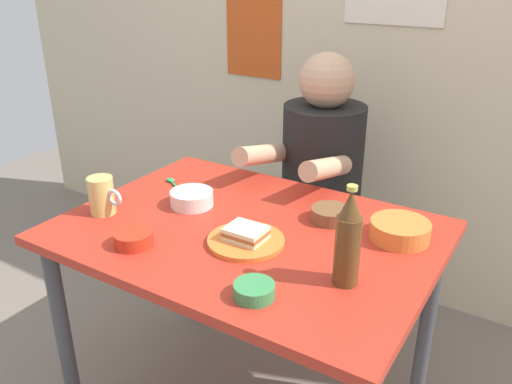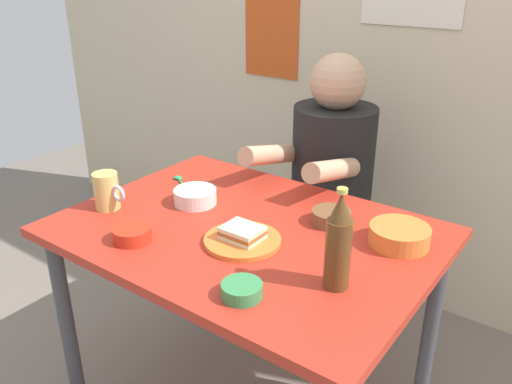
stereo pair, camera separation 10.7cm
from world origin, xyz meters
name	(u,v)px [view 1 (the left image)]	position (x,y,z in m)	size (l,w,h in m)	color
wall_back	(384,7)	(0.00, 1.05, 1.30)	(4.40, 0.09, 2.60)	beige
dining_table	(247,255)	(0.00, 0.00, 0.65)	(1.10, 0.80, 0.74)	#B72D1E
stool	(318,248)	(-0.05, 0.63, 0.35)	(0.34, 0.34, 0.45)	#4C4C51
person_seated	(321,157)	(-0.05, 0.62, 0.77)	(0.33, 0.56, 0.72)	black
plate_orange	(246,241)	(0.05, -0.08, 0.75)	(0.22, 0.22, 0.01)	orange
sandwich	(246,233)	(0.05, -0.08, 0.77)	(0.11, 0.09, 0.04)	beige
beer_mug	(102,196)	(-0.44, -0.15, 0.80)	(0.13, 0.08, 0.12)	#D1BC66
beer_bottle	(348,240)	(0.36, -0.11, 0.86)	(0.06, 0.06, 0.26)	#593819
dip_bowl_green	(254,290)	(0.20, -0.28, 0.76)	(0.10, 0.10, 0.03)	#388C4C
condiment_bowl_brown	(330,214)	(0.19, 0.18, 0.76)	(0.12, 0.12, 0.04)	brown
sauce_bowl_chili	(133,238)	(-0.22, -0.25, 0.76)	(0.11, 0.11, 0.04)	red
rice_bowl_white	(192,198)	(-0.24, 0.04, 0.77)	(0.14, 0.14, 0.05)	silver
soup_bowl_orange	(400,230)	(0.41, 0.18, 0.77)	(0.17, 0.17, 0.05)	orange
spoon	(172,182)	(-0.41, 0.15, 0.75)	(0.11, 0.07, 0.01)	#26A559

